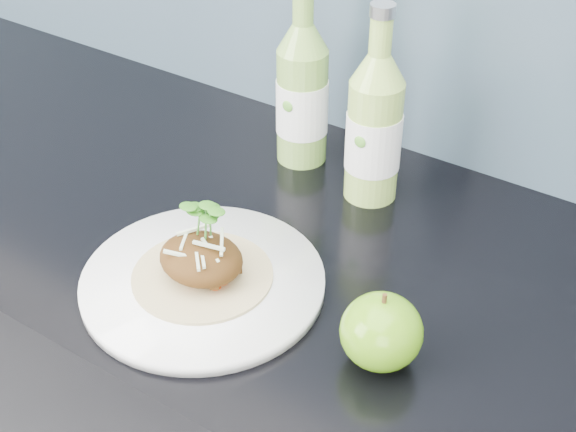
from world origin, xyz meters
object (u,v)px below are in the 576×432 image
Objects in this scene: dinner_plate at (203,282)px; green_apple at (381,332)px; cider_bottle_left at (302,94)px; cider_bottle_right at (374,128)px.

dinner_plate is 0.23m from green_apple.
cider_bottle_left is (-0.06, 0.31, 0.10)m from dinner_plate.
green_apple reaches higher than dinner_plate.
cider_bottle_left is (-0.29, 0.30, 0.06)m from green_apple.
green_apple is 0.38× the size of cider_bottle_right.
dinner_plate is 1.26× the size of cider_bottle_right.
green_apple is at bearing -29.95° from cider_bottle_left.
green_apple is 0.32m from cider_bottle_right.
cider_bottle_left is 0.13m from cider_bottle_right.
green_apple is at bearing 3.11° from dinner_plate.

